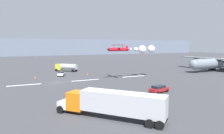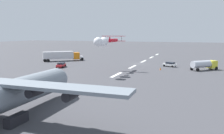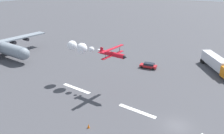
% 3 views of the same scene
% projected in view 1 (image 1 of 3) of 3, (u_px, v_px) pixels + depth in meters
% --- Properties ---
extents(ground_plane, '(440.00, 440.00, 0.00)m').
position_uv_depth(ground_plane, '(57.00, 82.00, 54.12)').
color(ground_plane, '#424247').
rests_on(ground_plane, ground).
extents(runway_stripe_2, '(8.00, 0.90, 0.01)m').
position_uv_depth(runway_stripe_2, '(24.00, 85.00, 50.64)').
color(runway_stripe_2, white).
rests_on(runway_stripe_2, ground).
extents(runway_stripe_3, '(8.00, 0.90, 0.01)m').
position_uv_depth(runway_stripe_3, '(85.00, 80.00, 57.60)').
color(runway_stripe_3, white).
rests_on(runway_stripe_3, ground).
extents(runway_stripe_4, '(8.00, 0.90, 0.01)m').
position_uv_depth(runway_stripe_4, '(134.00, 76.00, 64.56)').
color(runway_stripe_4, white).
rests_on(runway_stripe_4, ground).
extents(mountain_ridge_distant, '(396.00, 16.00, 15.75)m').
position_uv_depth(mountain_ridge_distant, '(25.00, 47.00, 187.53)').
color(mountain_ridge_distant, slate).
rests_on(mountain_ridge_distant, ground).
extents(cargo_transport_plane, '(25.09, 32.47, 10.90)m').
position_uv_depth(cargo_transport_plane, '(214.00, 63.00, 76.95)').
color(cargo_transport_plane, gray).
rests_on(cargo_transport_plane, ground).
extents(stunt_biplane_red, '(16.36, 7.21, 2.65)m').
position_uv_depth(stunt_biplane_red, '(140.00, 49.00, 60.67)').
color(stunt_biplane_red, red).
extents(semi_truck_orange, '(12.17, 13.67, 3.70)m').
position_uv_depth(semi_truck_orange, '(112.00, 103.00, 27.49)').
color(semi_truck_orange, silver).
rests_on(semi_truck_orange, ground).
extents(fuel_tanker_truck, '(7.59, 7.77, 2.90)m').
position_uv_depth(fuel_tanker_truck, '(66.00, 67.00, 76.62)').
color(fuel_tanker_truck, yellow).
rests_on(fuel_tanker_truck, ground).
extents(followme_car_yellow, '(4.87, 2.79, 1.52)m').
position_uv_depth(followme_car_yellow, '(159.00, 89.00, 42.64)').
color(followme_car_yellow, '#B21E23').
rests_on(followme_car_yellow, ground).
extents(airport_staff_sedan, '(3.29, 4.65, 1.52)m').
position_uv_depth(airport_staff_sedan, '(61.00, 73.00, 65.73)').
color(airport_staff_sedan, white).
rests_on(airport_staff_sedan, ground).
extents(traffic_cone_near, '(0.44, 0.44, 0.75)m').
position_uv_depth(traffic_cone_near, '(35.00, 77.00, 60.56)').
color(traffic_cone_near, orange).
rests_on(traffic_cone_near, ground).
extents(traffic_cone_far, '(0.44, 0.44, 0.75)m').
position_uv_depth(traffic_cone_far, '(87.00, 74.00, 67.69)').
color(traffic_cone_far, orange).
rests_on(traffic_cone_far, ground).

